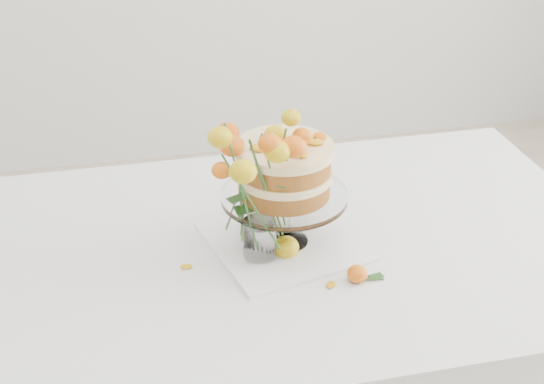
# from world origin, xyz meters

# --- Properties ---
(table) EXTENTS (1.43, 0.93, 0.76)m
(table) POSITION_xyz_m (0.00, 0.00, 0.67)
(table) COLOR tan
(table) RESTS_ON ground
(napkin) EXTENTS (0.37, 0.37, 0.01)m
(napkin) POSITION_xyz_m (-0.04, -0.01, 0.76)
(napkin) COLOR white
(napkin) RESTS_ON table
(cake_stand) EXTENTS (0.27, 0.27, 0.25)m
(cake_stand) POSITION_xyz_m (-0.04, -0.01, 0.93)
(cake_stand) COLOR white
(cake_stand) RESTS_ON napkin
(rose_vase) EXTENTS (0.24, 0.24, 0.36)m
(rose_vase) POSITION_xyz_m (-0.10, -0.05, 0.97)
(rose_vase) COLOR white
(rose_vase) RESTS_ON table
(loose_rose_near) EXTENTS (0.10, 0.06, 0.05)m
(loose_rose_near) POSITION_xyz_m (-0.04, -0.06, 0.78)
(loose_rose_near) COLOR yellow
(loose_rose_near) RESTS_ON table
(loose_rose_far) EXTENTS (0.08, 0.04, 0.04)m
(loose_rose_far) POSITION_xyz_m (0.08, -0.18, 0.77)
(loose_rose_far) COLOR orange
(loose_rose_far) RESTS_ON table
(stray_petal_a) EXTENTS (0.03, 0.02, 0.00)m
(stray_petal_a) POSITION_xyz_m (-0.12, -0.10, 0.76)
(stray_petal_a) COLOR orange
(stray_petal_a) RESTS_ON table
(stray_petal_b) EXTENTS (0.03, 0.02, 0.00)m
(stray_petal_b) POSITION_xyz_m (-0.02, -0.14, 0.76)
(stray_petal_b) COLOR orange
(stray_petal_b) RESTS_ON table
(stray_petal_c) EXTENTS (0.03, 0.02, 0.00)m
(stray_petal_c) POSITION_xyz_m (0.02, -0.18, 0.76)
(stray_petal_c) COLOR orange
(stray_petal_c) RESTS_ON table
(stray_petal_d) EXTENTS (0.03, 0.02, 0.00)m
(stray_petal_d) POSITION_xyz_m (-0.26, -0.05, 0.76)
(stray_petal_d) COLOR orange
(stray_petal_d) RESTS_ON table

